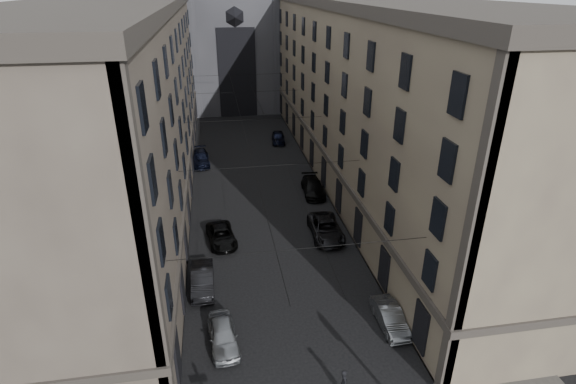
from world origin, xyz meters
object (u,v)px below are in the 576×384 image
car_right_midfar (313,187)px  car_left_midnear (202,280)px  car_right_midnear (326,228)px  car_right_far (278,137)px  car_left_midfar (221,236)px  car_right_near (390,317)px  pedestrian (344,382)px  car_left_far (200,158)px  car_left_near (223,335)px

car_right_midfar → car_left_midnear: bearing=-125.1°
car_right_midnear → car_right_far: car_right_midnear is taller
car_right_midnear → car_left_midfar: bearing=178.9°
car_right_near → pedestrian: pedestrian is taller
car_left_midfar → car_right_midnear: bearing=-10.5°
car_right_midnear → car_left_far: bearing=121.5°
car_left_near → car_left_midfar: 12.09m
car_right_near → car_right_midfar: car_right_midfar is taller
car_left_far → car_right_midfar: 15.90m
car_left_midnear → car_right_near: car_left_midnear is taller
car_left_midfar → pedestrian: pedestrian is taller
car_left_near → car_right_midfar: size_ratio=0.82×
car_left_far → car_right_far: size_ratio=1.23×
car_left_midfar → car_left_far: (-2.00, 18.93, 0.12)m
car_left_far → car_right_midnear: size_ratio=0.96×
car_left_near → car_right_midfar: car_right_midfar is taller
car_left_midfar → car_right_near: bearing=-57.1°
car_right_far → pedestrian: pedestrian is taller
car_right_midfar → pedestrian: (-3.83, -25.13, 0.07)m
car_right_near → car_right_midfar: bearing=91.0°
car_left_midnear → car_right_near: 13.36m
car_left_far → pedestrian: size_ratio=3.28×
pedestrian → car_left_midfar: bearing=23.3°
car_right_near → car_left_midfar: bearing=129.8°
car_left_midnear → car_right_midnear: (10.59, 5.76, 0.02)m
car_right_midfar → car_right_far: (-1.17, 17.26, -0.00)m
car_right_midnear → pedestrian: size_ratio=3.42×
car_left_midfar → car_right_far: bearing=63.7°
car_left_far → car_right_midfar: (11.82, -10.63, -0.03)m
pedestrian → car_left_near: bearing=56.6°
car_right_midnear → car_right_midfar: bearing=86.7°
car_left_near → car_right_midnear: size_ratio=0.76×
car_right_midfar → pedestrian: bearing=-95.7°
car_left_far → pedestrian: pedestrian is taller
car_right_far → car_left_midnear: bearing=-102.2°
car_left_near → car_right_midfar: bearing=58.2°
car_left_far → car_right_near: bearing=-72.1°
car_left_midnear → car_right_far: car_left_midnear is taller
car_left_midnear → car_right_midnear: bearing=28.0°
car_left_midfar → pedestrian: 17.87m
car_right_midfar → car_left_far: bearing=141.0°
car_left_far → pedestrian: (7.99, -35.76, 0.04)m
car_left_near → pedestrian: pedestrian is taller
car_left_midnear → car_right_midfar: size_ratio=0.89×
car_left_far → car_right_midfar: car_left_far is taller
car_left_midfar → car_right_midnear: 9.05m
car_left_far → pedestrian: 36.64m
car_left_near → car_left_far: size_ratio=0.79×
car_left_near → car_left_midnear: size_ratio=0.93×
car_right_midfar → pedestrian: pedestrian is taller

